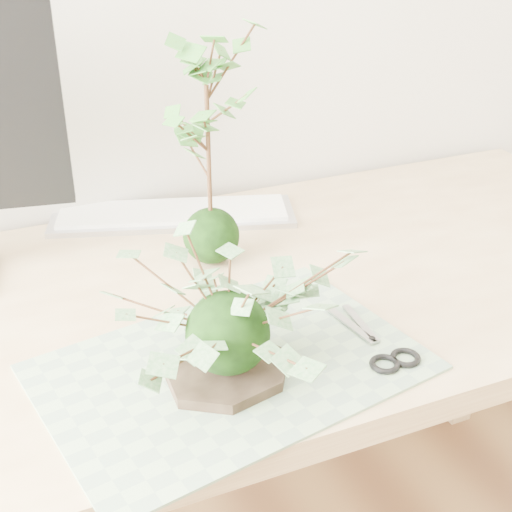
% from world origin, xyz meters
% --- Properties ---
extents(desk, '(1.60, 0.70, 0.74)m').
position_xyz_m(desk, '(0.02, 1.23, 0.65)').
color(desk, '#CDB282').
rests_on(desk, ground_plane).
extents(cutting_mat, '(0.53, 0.40, 0.00)m').
position_xyz_m(cutting_mat, '(-0.08, 1.04, 0.74)').
color(cutting_mat, slate).
rests_on(cutting_mat, desk).
extents(stone_dish, '(0.21, 0.21, 0.01)m').
position_xyz_m(stone_dish, '(-0.09, 1.02, 0.75)').
color(stone_dish, black).
rests_on(stone_dish, cutting_mat).
extents(ivy_kokedama, '(0.36, 0.36, 0.21)m').
position_xyz_m(ivy_kokedama, '(-0.09, 1.02, 0.86)').
color(ivy_kokedama, black).
rests_on(ivy_kokedama, stone_dish).
extents(maple_kokedama, '(0.22, 0.22, 0.39)m').
position_xyz_m(maple_kokedama, '(0.00, 1.33, 1.01)').
color(maple_kokedama, black).
rests_on(maple_kokedama, desk).
extents(keyboard, '(0.47, 0.26, 0.02)m').
position_xyz_m(keyboard, '(-0.01, 1.51, 0.75)').
color(keyboard, '#B3B3B9').
rests_on(keyboard, desk).
extents(scissors, '(0.07, 0.17, 0.01)m').
position_xyz_m(scissors, '(0.12, 0.98, 0.75)').
color(scissors, gray).
rests_on(scissors, cutting_mat).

